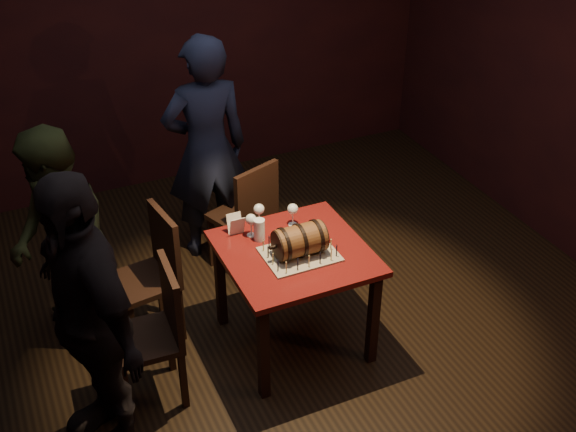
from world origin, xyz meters
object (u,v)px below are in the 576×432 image
(pint_of_ale, at_px, (259,230))
(person_left_front, at_px, (88,317))
(wine_glass_right, at_px, (293,210))
(person_left_rear, at_px, (61,246))
(barrel_cake, at_px, (300,240))
(wine_glass_mid, at_px, (259,210))
(chair_left_front, at_px, (157,327))
(person_back, at_px, (206,150))
(chair_back, at_px, (248,212))
(chair_left_rear, at_px, (154,269))
(pub_table, at_px, (294,265))
(wine_glass_left, at_px, (251,220))

(pint_of_ale, bearing_deg, person_left_front, -158.13)
(wine_glass_right, xyz_separation_m, person_left_rear, (-1.45, 0.34, -0.08))
(wine_glass_right, relative_size, person_left_rear, 0.10)
(barrel_cake, relative_size, wine_glass_mid, 2.28)
(person_left_rear, xyz_separation_m, person_left_front, (0.01, -0.88, 0.09))
(chair_left_front, xyz_separation_m, person_back, (0.80, 1.36, 0.37))
(chair_back, bearing_deg, person_back, 112.87)
(pint_of_ale, distance_m, person_left_front, 1.27)
(wine_glass_mid, bearing_deg, chair_left_rear, 170.27)
(pint_of_ale, xyz_separation_m, person_back, (0.02, 1.07, 0.07))
(wine_glass_right, bearing_deg, chair_left_front, -161.11)
(wine_glass_right, height_order, chair_back, chair_back)
(pub_table, height_order, barrel_cake, barrel_cake)
(person_left_rear, bearing_deg, person_left_front, -5.99)
(barrel_cake, height_order, wine_glass_right, barrel_cake)
(pub_table, height_order, person_left_rear, person_left_rear)
(barrel_cake, relative_size, person_left_rear, 0.23)
(pub_table, bearing_deg, chair_left_rear, 148.76)
(chair_back, distance_m, person_back, 0.57)
(person_left_front, bearing_deg, wine_glass_mid, 102.03)
(chair_left_rear, relative_size, person_left_rear, 0.59)
(pub_table, height_order, wine_glass_right, wine_glass_right)
(pint_of_ale, xyz_separation_m, chair_left_rear, (-0.65, 0.28, -0.30))
(barrel_cake, bearing_deg, wine_glass_left, 120.34)
(wine_glass_left, bearing_deg, person_back, 87.31)
(wine_glass_mid, bearing_deg, pint_of_ale, -111.85)
(wine_glass_mid, relative_size, chair_back, 0.17)
(pub_table, xyz_separation_m, person_left_front, (-1.33, -0.27, 0.24))
(barrel_cake, distance_m, wine_glass_mid, 0.43)
(chair_back, distance_m, chair_left_rear, 0.92)
(wine_glass_left, relative_size, person_left_rear, 0.10)
(barrel_cake, distance_m, person_back, 1.34)
(chair_left_rear, xyz_separation_m, person_back, (0.66, 0.79, 0.37))
(chair_back, bearing_deg, chair_left_front, -135.01)
(person_back, relative_size, person_left_front, 1.01)
(chair_left_front, bearing_deg, person_back, 59.61)
(wine_glass_mid, height_order, person_left_front, person_left_front)
(wine_glass_right, height_order, person_left_front, person_left_front)
(wine_glass_mid, distance_m, wine_glass_right, 0.22)
(wine_glass_left, distance_m, wine_glass_mid, 0.13)
(pub_table, height_order, chair_back, chair_back)
(pub_table, xyz_separation_m, barrel_cake, (0.01, -0.06, 0.22))
(barrel_cake, relative_size, person_left_front, 0.21)
(chair_left_rear, bearing_deg, wine_glass_left, -19.27)
(wine_glass_mid, height_order, pint_of_ale, wine_glass_mid)
(wine_glass_left, xyz_separation_m, wine_glass_right, (0.30, 0.00, 0.00))
(wine_glass_mid, xyz_separation_m, person_left_front, (-1.24, -0.63, 0.01))
(pub_table, distance_m, pint_of_ale, 0.31)
(pint_of_ale, bearing_deg, person_left_rear, 161.06)
(barrel_cake, height_order, person_left_rear, person_left_rear)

